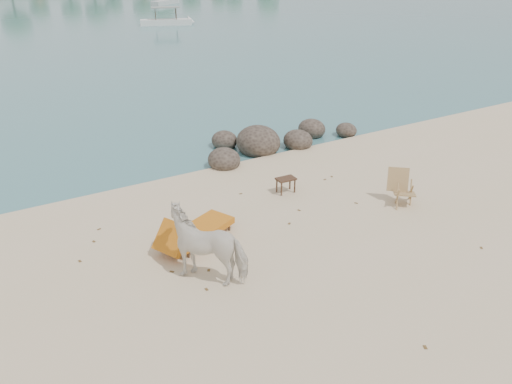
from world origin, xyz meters
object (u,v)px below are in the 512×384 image
cow (209,244)px  deck_chair (405,189)px  lounge_chair (199,228)px  side_table (286,186)px  boulders (268,142)px

cow → deck_chair: bearing=139.5°
lounge_chair → deck_chair: (5.53, -1.16, 0.13)m
cow → side_table: size_ratio=3.35×
lounge_chair → deck_chair: bearing=-36.0°
side_table → lounge_chair: size_ratio=0.24×
deck_chair → boulders: bearing=138.7°
boulders → lounge_chair: size_ratio=2.76×
side_table → lounge_chair: 3.40m
boulders → cow: size_ratio=3.47×
cow → side_table: (3.62, 2.52, -0.55)m
lounge_chair → deck_chair: 5.65m
cow → side_table: bearing=171.9°
cow → lounge_chair: bearing=-149.0°
side_table → deck_chair: size_ratio=0.57×
boulders → side_table: 3.76m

